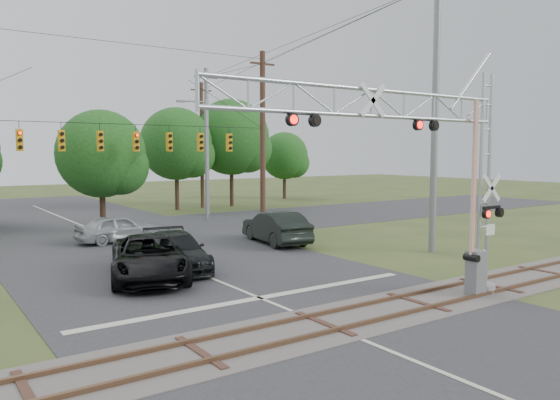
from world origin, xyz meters
TOP-DOWN VIEW (x-y plane):
  - ground at (0.00, 0.00)m, footprint 160.00×160.00m
  - road_main at (0.00, 10.00)m, footprint 14.00×90.00m
  - road_cross at (0.00, 24.00)m, footprint 90.00×12.00m
  - railroad_track at (0.00, 2.00)m, footprint 90.00×3.20m
  - crossing_gantry at (3.59, 1.63)m, footprint 11.72×0.99m
  - traffic_signal_span at (0.85, 20.00)m, footprint 19.34×0.36m
  - pickup_black at (-2.02, 10.47)m, footprint 4.69×6.81m
  - car_dark at (-0.44, 11.50)m, footprint 3.20×5.76m
  - sedan_silver at (-0.13, 19.98)m, footprint 4.72×2.12m
  - suv_dark at (6.91, 14.68)m, footprint 2.70×5.65m
  - streetlight at (8.24, 25.93)m, footprint 2.36×0.25m
  - utility_poles at (2.91, 21.90)m, footprint 26.20×26.94m
  - treeline at (0.74, 32.78)m, footprint 55.93×19.69m

SIDE VIEW (x-z plane):
  - ground at x=0.00m, z-range 0.00..0.00m
  - road_main at x=0.00m, z-range 0.00..0.02m
  - road_cross at x=0.00m, z-range 0.00..0.02m
  - railroad_track at x=0.00m, z-range -0.05..0.11m
  - sedan_silver at x=-0.13m, z-range 0.00..1.57m
  - car_dark at x=-0.44m, z-range 0.00..1.58m
  - pickup_black at x=-2.02m, z-range 0.00..1.73m
  - suv_dark at x=6.91m, z-range 0.00..1.79m
  - crossing_gantry at x=3.59m, z-range 0.93..8.69m
  - streetlight at x=8.24m, z-range 0.52..9.37m
  - treeline at x=0.74m, z-range 0.58..10.52m
  - traffic_signal_span at x=0.85m, z-range -0.02..11.48m
  - utility_poles at x=2.91m, z-range -0.83..13.06m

